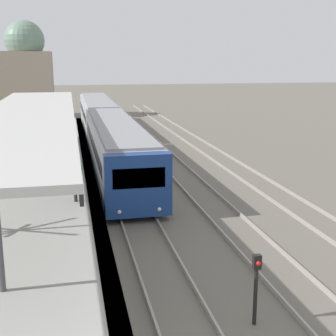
% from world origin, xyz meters
% --- Properties ---
extents(platform_canopy, '(4.00, 26.22, 3.31)m').
position_xyz_m(platform_canopy, '(-4.31, 15.00, 4.04)').
color(platform_canopy, beige).
rests_on(platform_canopy, station_platform).
extents(person_on_platform, '(0.40, 0.22, 1.66)m').
position_xyz_m(person_on_platform, '(-2.37, 11.75, 1.80)').
color(person_on_platform, '#2D2D33').
rests_on(person_on_platform, station_platform).
extents(train_near, '(2.70, 34.63, 2.93)m').
position_xyz_m(train_near, '(0.00, 28.26, 1.63)').
color(train_near, navy).
rests_on(train_near, ground_plane).
extents(signal_post_near, '(0.20, 0.21, 1.85)m').
position_xyz_m(signal_post_near, '(1.71, 3.13, 1.14)').
color(signal_post_near, black).
rests_on(signal_post_near, ground_plane).
extents(distant_domed_building, '(5.71, 5.71, 10.74)m').
position_xyz_m(distant_domed_building, '(-7.09, 49.36, 4.94)').
color(distant_domed_building, gray).
rests_on(distant_domed_building, ground_plane).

